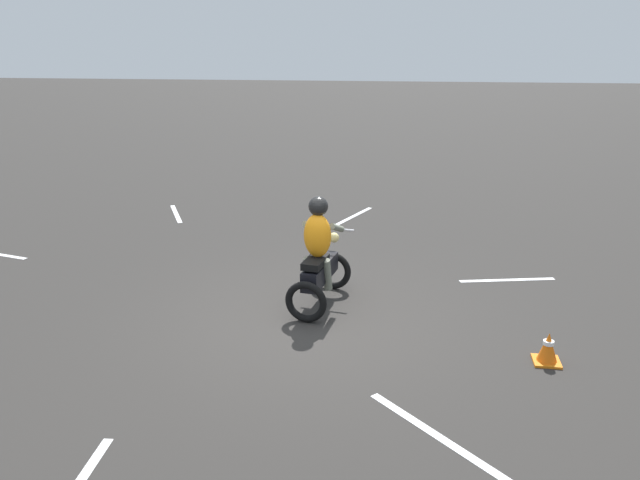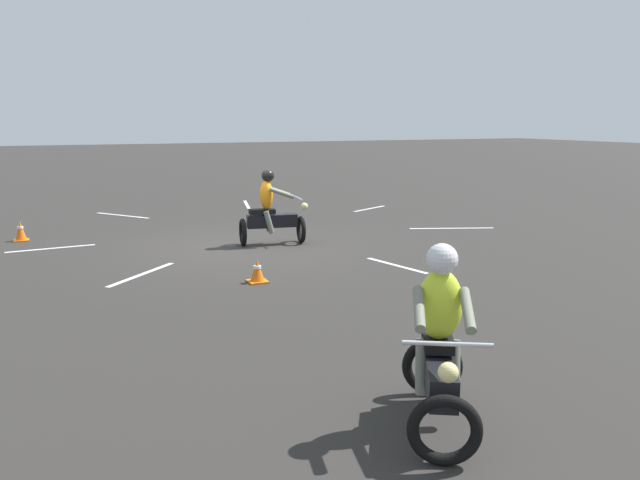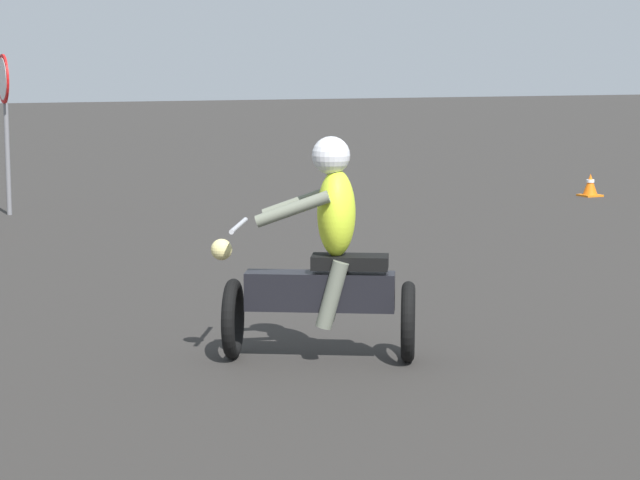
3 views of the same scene
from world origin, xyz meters
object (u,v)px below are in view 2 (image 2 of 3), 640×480
(motorcycle_rider_foreground, at_px, (271,212))
(traffic_cone_near_right, at_px, (21,231))
(traffic_cone_near_left, at_px, (257,271))
(motorcycle_rider_background, at_px, (439,348))

(motorcycle_rider_foreground, relative_size, traffic_cone_near_right, 3.62)
(traffic_cone_near_left, xyz_separation_m, traffic_cone_near_right, (3.77, -5.64, 0.03))
(traffic_cone_near_left, bearing_deg, motorcycle_rider_background, 89.14)
(motorcycle_rider_background, distance_m, traffic_cone_near_left, 5.45)
(motorcycle_rider_foreground, relative_size, traffic_cone_near_left, 4.25)
(traffic_cone_near_right, bearing_deg, motorcycle_rider_background, 108.41)
(motorcycle_rider_foreground, height_order, motorcycle_rider_background, same)
(traffic_cone_near_left, relative_size, traffic_cone_near_right, 0.85)
(motorcycle_rider_foreground, xyz_separation_m, traffic_cone_near_right, (5.06, -2.65, -0.50))
(traffic_cone_near_left, bearing_deg, motorcycle_rider_foreground, -113.33)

